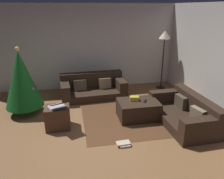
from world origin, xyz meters
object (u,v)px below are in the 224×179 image
at_px(gift_box, 134,98).
at_px(side_table, 58,117).
at_px(tv_remote, 145,101).
at_px(couch_left, 93,88).
at_px(book_stack, 124,144).
at_px(christmas_tree, 22,79).
at_px(laptop, 58,106).
at_px(ottoman, 138,109).
at_px(couch_right, 186,113).
at_px(corner_lamp, 165,40).

bearing_deg(gift_box, side_table, -173.43).
bearing_deg(tv_remote, gift_box, -172.92).
distance_m(couch_left, book_stack, 2.64).
xyz_separation_m(christmas_tree, laptop, (0.83, -0.92, -0.34)).
bearing_deg(christmas_tree, ottoman, -15.47).
distance_m(ottoman, gift_box, 0.28).
xyz_separation_m(ottoman, laptop, (-1.83, -0.18, 0.34)).
bearing_deg(couch_right, ottoman, 64.17).
bearing_deg(gift_box, tv_remote, -23.95).
distance_m(christmas_tree, laptop, 1.29).
xyz_separation_m(ottoman, corner_lamp, (1.36, 1.87, 1.35)).
bearing_deg(corner_lamp, book_stack, -123.73).
height_order(tv_remote, christmas_tree, christmas_tree).
height_order(couch_left, ottoman, couch_left).
bearing_deg(corner_lamp, couch_right, -98.89).
distance_m(couch_right, laptop, 2.85).
bearing_deg(laptop, christmas_tree, 132.18).
xyz_separation_m(side_table, laptop, (0.03, -0.06, 0.30)).
bearing_deg(christmas_tree, tv_remote, -15.12).
height_order(couch_right, tv_remote, couch_right).
xyz_separation_m(couch_left, corner_lamp, (2.26, 0.31, 1.30)).
xyz_separation_m(ottoman, christmas_tree, (-2.66, 0.74, 0.68)).
bearing_deg(ottoman, book_stack, -119.52).
relative_size(couch_left, couch_right, 1.04).
bearing_deg(corner_lamp, ottoman, -125.95).
distance_m(couch_right, christmas_tree, 3.89).
distance_m(couch_left, gift_box, 1.71).
xyz_separation_m(couch_right, side_table, (-2.85, 0.31, 0.00)).
xyz_separation_m(ottoman, tv_remote, (0.16, -0.02, 0.22)).
bearing_deg(tv_remote, ottoman, -157.84).
distance_m(christmas_tree, corner_lamp, 4.23).
relative_size(christmas_tree, side_table, 3.19).
distance_m(couch_left, corner_lamp, 2.63).
distance_m(ottoman, side_table, 1.86).
bearing_deg(side_table, book_stack, -36.61).
bearing_deg(gift_box, christmas_tree, 165.73).
height_order(gift_box, christmas_tree, christmas_tree).
height_order(gift_box, laptop, laptop).
relative_size(gift_box, corner_lamp, 0.11).
xyz_separation_m(tv_remote, laptop, (-1.98, -0.16, 0.12)).
bearing_deg(gift_box, couch_right, -25.78).
bearing_deg(couch_right, gift_box, 62.19).
distance_m(laptop, corner_lamp, 3.92).
relative_size(ottoman, tv_remote, 5.86).
height_order(couch_right, book_stack, couch_right).
height_order(couch_left, couch_right, couch_left).
height_order(gift_box, corner_lamp, corner_lamp).
height_order(couch_right, corner_lamp, corner_lamp).
xyz_separation_m(christmas_tree, book_stack, (2.06, -1.79, -0.86)).
distance_m(tv_remote, corner_lamp, 2.51).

